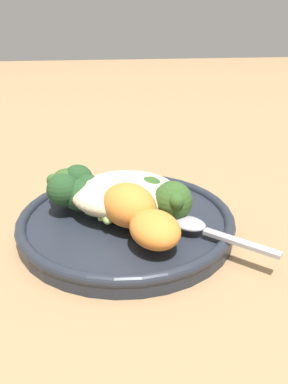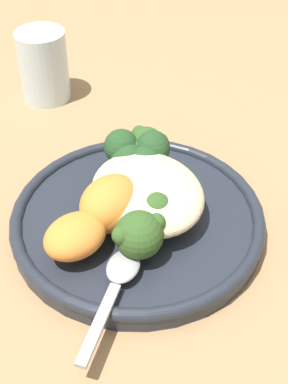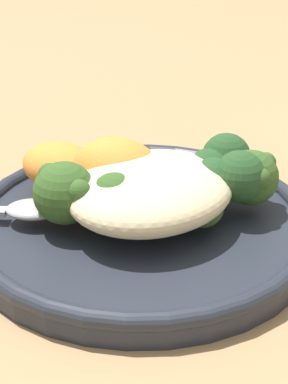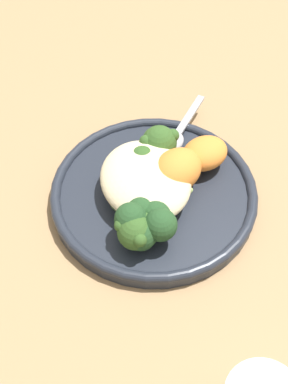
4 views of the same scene
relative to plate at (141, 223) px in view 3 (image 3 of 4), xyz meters
name	(u,v)px [view 3 (image 3 of 4)]	position (x,y,z in m)	size (l,w,h in m)	color
ground_plane	(156,246)	(0.00, 0.02, -0.01)	(4.00, 4.00, 0.00)	#9E7A51
plate	(141,223)	(0.00, 0.00, 0.00)	(0.24, 0.24, 0.02)	#232833
quinoa_mound	(151,191)	(0.00, 0.01, 0.03)	(0.12, 0.10, 0.04)	beige
broccoli_stalk_0	(77,192)	(0.04, -0.02, 0.03)	(0.11, 0.05, 0.04)	#9EBC66
broccoli_stalk_1	(122,198)	(0.02, 0.00, 0.03)	(0.08, 0.05, 0.04)	#9EBC66
broccoli_stalk_2	(158,206)	(0.00, 0.02, 0.02)	(0.06, 0.07, 0.03)	#9EBC66
broccoli_stalk_3	(181,197)	(-0.02, 0.02, 0.02)	(0.03, 0.10, 0.03)	#9EBC66
broccoli_stalk_4	(237,179)	(-0.06, 0.03, 0.03)	(0.08, 0.08, 0.04)	#9EBC66
sweet_potato_chunk_0	(59,165)	(0.02, -0.07, 0.03)	(0.06, 0.05, 0.03)	orange
sweet_potato_chunk_1	(101,174)	(0.01, -0.03, 0.03)	(0.05, 0.04, 0.04)	orange
sweet_potato_chunk_2	(118,168)	(0.00, -0.03, 0.03)	(0.06, 0.05, 0.04)	orange
kale_tuft	(228,173)	(-0.06, 0.03, 0.03)	(0.06, 0.06, 0.04)	#234723
spoon	(15,210)	(0.07, -0.05, 0.01)	(0.09, 0.09, 0.01)	#A3A3A8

